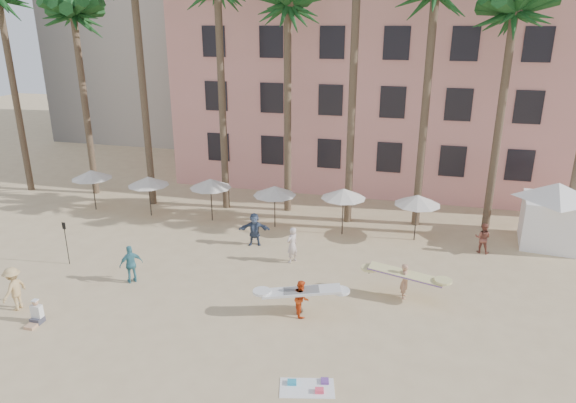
# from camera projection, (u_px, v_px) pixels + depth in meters

# --- Properties ---
(ground) EXTENTS (120.00, 120.00, 0.00)m
(ground) POSITION_uv_depth(u_px,v_px,m) (207.00, 355.00, 18.57)
(ground) COLOR #D1B789
(ground) RESTS_ON ground
(pink_hotel) EXTENTS (35.00, 14.00, 16.00)m
(pink_hotel) POSITION_uv_depth(u_px,v_px,m) (427.00, 71.00, 38.05)
(pink_hotel) COLOR pink
(pink_hotel) RESTS_ON ground
(umbrella_row) EXTENTS (22.50, 2.70, 2.73)m
(umbrella_row) POSITION_uv_depth(u_px,v_px,m) (242.00, 187.00, 29.94)
(umbrella_row) COLOR #332B23
(umbrella_row) RESTS_ON ground
(cabana) EXTENTS (4.99, 4.99, 3.50)m
(cabana) POSITION_uv_depth(u_px,v_px,m) (554.00, 209.00, 27.17)
(cabana) COLOR white
(cabana) RESTS_ON ground
(beach_towel) EXTENTS (1.98, 1.39, 0.14)m
(beach_towel) POSITION_uv_depth(u_px,v_px,m) (309.00, 387.00, 16.91)
(beach_towel) COLOR white
(beach_towel) RESTS_ON ground
(carrier_yellow) EXTENTS (3.23, 1.16, 1.61)m
(carrier_yellow) POSITION_uv_depth(u_px,v_px,m) (405.00, 278.00, 22.18)
(carrier_yellow) COLOR tan
(carrier_yellow) RESTS_ON ground
(carrier_white) EXTENTS (3.29, 1.58, 1.56)m
(carrier_white) POSITION_uv_depth(u_px,v_px,m) (301.00, 296.00, 20.87)
(carrier_white) COLOR #E24917
(carrier_white) RESTS_ON ground
(beachgoers) EXTENTS (20.23, 11.83, 1.91)m
(beachgoers) POSITION_uv_depth(u_px,v_px,m) (213.00, 253.00, 24.68)
(beachgoers) COLOR #394863
(beachgoers) RESTS_ON ground
(paddle) EXTENTS (0.18, 0.04, 2.23)m
(paddle) POSITION_uv_depth(u_px,v_px,m) (66.00, 238.00, 25.13)
(paddle) COLOR black
(paddle) RESTS_ON ground
(seated_man) EXTENTS (0.44, 0.77, 1.00)m
(seated_man) POSITION_uv_depth(u_px,v_px,m) (36.00, 315.00, 20.45)
(seated_man) COLOR #3F3F4C
(seated_man) RESTS_ON ground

